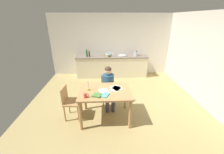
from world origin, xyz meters
name	(u,v)px	position (x,y,z in m)	size (l,w,h in m)	color
ground_plane	(115,103)	(0.00, 0.00, -0.02)	(5.20, 5.20, 0.04)	tan
wall_back	(111,45)	(0.00, 2.60, 1.30)	(5.20, 0.12, 2.60)	silver
wall_right	(208,61)	(2.60, 0.00, 1.30)	(0.12, 5.20, 2.60)	silver
kitchen_counter	(112,66)	(0.00, 2.24, 0.45)	(3.02, 0.64, 0.90)	beige
dining_table	(105,95)	(-0.30, -0.68, 0.67)	(1.24, 0.94, 0.79)	tan
chair_at_table	(108,88)	(-0.22, 0.03, 0.48)	(0.44, 0.44, 0.87)	tan
person_seated	(109,85)	(-0.20, -0.11, 0.68)	(0.36, 0.61, 1.19)	navy
chair_side_empty	(70,101)	(-1.18, -0.62, 0.49)	(0.44, 0.44, 0.87)	tan
coffee_mug	(85,95)	(-0.73, -0.98, 0.84)	(0.12, 0.08, 0.11)	#D84C3F
candlestick	(88,88)	(-0.70, -0.63, 0.85)	(0.06, 0.06, 0.25)	gold
book_magazine	(105,95)	(-0.29, -0.90, 0.80)	(0.14, 0.22, 0.02)	#55BABD
book_cookery	(97,95)	(-0.48, -0.92, 0.80)	(0.19, 0.18, 0.03)	#4B7E38
paper_letter	(116,88)	(-0.02, -0.54, 0.79)	(0.21, 0.30, 0.00)	white
paper_bill	(104,91)	(-0.32, -0.71, 0.79)	(0.21, 0.30, 0.00)	white
paper_envelope	(116,89)	(-0.03, -0.58, 0.79)	(0.21, 0.30, 0.00)	white
sink_unit	(122,55)	(0.45, 2.24, 0.92)	(0.36, 0.36, 0.24)	#B2B7BC
bottle_oil	(87,53)	(-1.04, 2.20, 1.03)	(0.06, 0.06, 0.31)	#194C23
bottle_vinegar	(89,54)	(-0.95, 2.24, 1.01)	(0.06, 0.06, 0.25)	#593319
mixing_bowl	(108,55)	(-0.15, 2.23, 0.96)	(0.25, 0.25, 0.11)	#668C99
stovetop_kettle	(136,53)	(1.04, 2.24, 1.00)	(0.18, 0.18, 0.22)	#B7BABF
wine_glass_near_sink	(113,53)	(0.06, 2.39, 1.01)	(0.07, 0.07, 0.15)	silver
wine_glass_by_kettle	(111,53)	(-0.04, 2.39, 1.01)	(0.07, 0.07, 0.15)	silver
wine_glass_back_left	(108,53)	(-0.15, 2.39, 1.01)	(0.07, 0.07, 0.15)	silver
wine_glass_back_right	(106,53)	(-0.23, 2.39, 1.01)	(0.07, 0.07, 0.15)	silver
teacup_on_counter	(107,56)	(-0.19, 2.09, 0.95)	(0.12, 0.08, 0.10)	#F2CC4C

